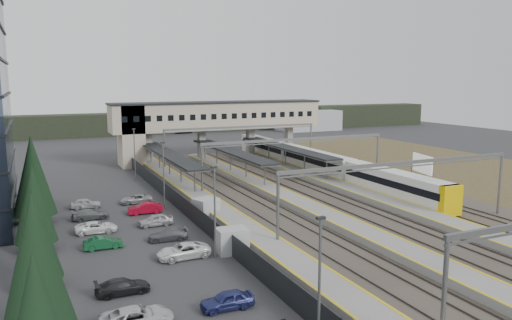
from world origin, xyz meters
name	(u,v)px	position (x,y,z in m)	size (l,w,h in m)	color
ground	(261,223)	(0.00, 0.00, 0.00)	(220.00, 220.00, 0.00)	#2B2B2D
conifer_row	(34,210)	(-22.00, -3.86, 4.84)	(4.42, 49.82, 9.50)	black
car_park	(150,256)	(-13.37, -6.73, 0.60)	(10.67, 44.37, 1.29)	#9A999E
lampposts	(184,188)	(-8.00, 1.25, 4.34)	(0.50, 53.25, 8.07)	slate
fence	(189,210)	(-6.50, 5.00, 1.00)	(0.08, 90.00, 2.00)	#26282B
relay_cabin_near	(232,241)	(-6.14, -7.24, 1.11)	(2.77, 2.09, 2.23)	#A0A3A5
relay_cabin_far	(206,208)	(-4.72, 4.34, 1.14)	(3.08, 2.85, 2.27)	#A0A3A5
rail_corridor	(312,202)	(9.34, 5.00, 0.29)	(34.00, 90.00, 0.92)	#39322B
canopies	(230,151)	(7.00, 27.00, 3.92)	(23.10, 30.00, 3.28)	black
footbridge	(205,119)	(7.70, 42.00, 7.93)	(40.40, 6.40, 11.20)	#BDAA96
gantries	(341,157)	(12.00, 3.00, 6.00)	(28.40, 62.28, 7.17)	slate
train	(318,163)	(20.00, 21.36, 1.97)	(2.75, 57.49, 3.46)	silver
billboard	(422,165)	(29.98, 8.63, 2.93)	(1.30, 5.25, 4.42)	slate
treeline_far	(203,122)	(23.81, 92.28, 2.95)	(170.00, 19.00, 7.00)	black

